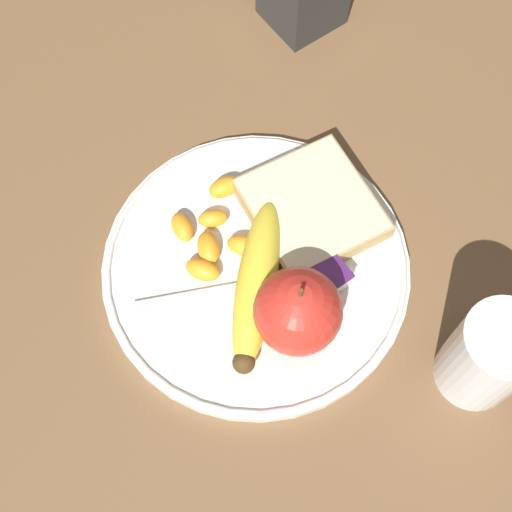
{
  "coord_description": "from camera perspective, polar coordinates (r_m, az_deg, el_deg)",
  "views": [
    {
      "loc": [
        -0.21,
        0.15,
        0.61
      ],
      "look_at": [
        0.0,
        0.0,
        0.03
      ],
      "focal_mm": 50.0,
      "sensor_mm": 36.0,
      "label": 1
    }
  ],
  "objects": [
    {
      "name": "bread_slice",
      "position": [
        0.67,
        4.46,
        3.84
      ],
      "size": [
        0.13,
        0.13,
        0.02
      ],
      "color": "tan",
      "rests_on": "plate"
    },
    {
      "name": "juice_glass",
      "position": [
        0.62,
        18.04,
        -7.73
      ],
      "size": [
        0.07,
        0.07,
        0.1
      ],
      "color": "silver",
      "rests_on": "ground_plane"
    },
    {
      "name": "orange_segment_4",
      "position": [
        0.66,
        -0.84,
        0.95
      ],
      "size": [
        0.04,
        0.03,
        0.02
      ],
      "color": "orange",
      "rests_on": "plate"
    },
    {
      "name": "orange_segment_0",
      "position": [
        0.68,
        -2.51,
        5.56
      ],
      "size": [
        0.02,
        0.03,
        0.02
      ],
      "color": "orange",
      "rests_on": "plate"
    },
    {
      "name": "fork",
      "position": [
        0.65,
        0.22,
        -2.09
      ],
      "size": [
        0.1,
        0.19,
        0.0
      ],
      "rotation": [
        0.0,
        0.0,
        10.56
      ],
      "color": "silver",
      "rests_on": "plate"
    },
    {
      "name": "orange_segment_2",
      "position": [
        0.67,
        -5.92,
        2.32
      ],
      "size": [
        0.03,
        0.02,
        0.02
      ],
      "color": "orange",
      "rests_on": "plate"
    },
    {
      "name": "plate",
      "position": [
        0.66,
        -0.0,
        -0.86
      ],
      "size": [
        0.29,
        0.29,
        0.01
      ],
      "color": "silver",
      "rests_on": "ground_plane"
    },
    {
      "name": "jam_packet",
      "position": [
        0.64,
        5.51,
        -1.4
      ],
      "size": [
        0.04,
        0.03,
        0.02
      ],
      "color": "white",
      "rests_on": "plate"
    },
    {
      "name": "ground_plane",
      "position": [
        0.67,
        -0.0,
        -1.14
      ],
      "size": [
        3.0,
        3.0,
        0.0
      ],
      "primitive_type": "plane",
      "color": "brown"
    },
    {
      "name": "orange_segment_3",
      "position": [
        0.65,
        -4.29,
        -1.1
      ],
      "size": [
        0.04,
        0.03,
        0.02
      ],
      "color": "orange",
      "rests_on": "plate"
    },
    {
      "name": "orange_segment_5",
      "position": [
        0.66,
        -3.84,
        0.66
      ],
      "size": [
        0.04,
        0.03,
        0.02
      ],
      "color": "orange",
      "rests_on": "plate"
    },
    {
      "name": "banana",
      "position": [
        0.63,
        0.05,
        -2.25
      ],
      "size": [
        0.14,
        0.14,
        0.04
      ],
      "color": "yellow",
      "rests_on": "plate"
    },
    {
      "name": "orange_segment_1",
      "position": [
        0.67,
        -3.47,
        3.02
      ],
      "size": [
        0.03,
        0.03,
        0.02
      ],
      "color": "orange",
      "rests_on": "plate"
    },
    {
      "name": "apple",
      "position": [
        0.6,
        3.38,
        -4.43
      ],
      "size": [
        0.08,
        0.08,
        0.09
      ],
      "color": "red",
      "rests_on": "plate"
    }
  ]
}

